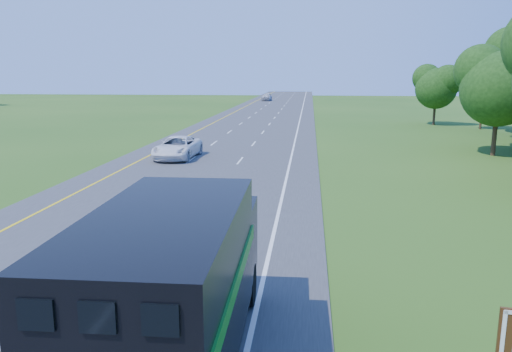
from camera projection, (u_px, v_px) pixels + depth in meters
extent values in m
cube|color=#38383A|center=(238.00, 139.00, 48.32)|extent=(15.00, 260.00, 0.04)
cube|color=yellow|center=(183.00, 138.00, 48.89)|extent=(0.15, 260.00, 0.01)
cube|color=white|center=(295.00, 140.00, 47.74)|extent=(0.15, 260.00, 0.01)
cylinder|color=black|center=(168.00, 281.00, 13.86)|extent=(0.39, 1.17, 1.17)
cylinder|color=black|center=(248.00, 284.00, 13.67)|extent=(0.39, 1.17, 1.17)
cube|color=black|center=(178.00, 344.00, 10.43)|extent=(2.71, 8.54, 0.30)
cube|color=black|center=(206.00, 240.00, 13.41)|extent=(2.64, 1.96, 2.02)
cube|color=black|center=(212.00, 211.00, 14.25)|extent=(2.34, 0.11, 0.64)
cube|color=black|center=(166.00, 287.00, 9.38)|extent=(2.77, 6.20, 2.92)
cube|color=#067B19|center=(96.00, 277.00, 9.47)|extent=(0.16, 6.15, 0.32)
cube|color=#067B19|center=(237.00, 282.00, 9.24)|extent=(0.16, 6.15, 0.32)
cube|color=black|center=(36.00, 315.00, 6.23)|extent=(0.48, 0.05, 0.42)
cube|color=black|center=(97.00, 318.00, 6.16)|extent=(0.48, 0.05, 0.42)
cube|color=black|center=(160.00, 320.00, 6.09)|extent=(0.48, 0.05, 0.42)
imported|color=white|center=(178.00, 147.00, 37.45)|extent=(2.86, 5.87, 1.61)
imported|color=#B8B9C0|center=(267.00, 97.00, 116.30)|extent=(2.34, 5.21, 1.74)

